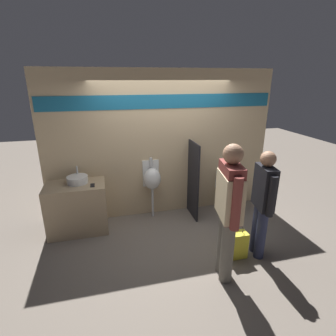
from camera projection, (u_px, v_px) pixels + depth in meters
The scene contains 11 objects.
ground_plane at pixel (170, 226), 4.74m from camera, with size 16.00×16.00×0.00m, color #70665B.
display_wall at pixel (162, 145), 4.85m from camera, with size 4.24×0.07×2.70m.
sink_counter at pixel (77, 208), 4.48m from camera, with size 0.98×0.61×0.86m.
sink_basin at pixel (77, 180), 4.39m from camera, with size 0.35×0.35×0.26m.
cell_phone at pixel (92, 185), 4.30m from camera, with size 0.07×0.14×0.01m.
divider_near_counter at pixel (193, 180), 4.89m from camera, with size 0.03×0.56×1.45m.
urinal_near_counter at pixel (152, 179), 4.84m from camera, with size 0.32×0.29×1.15m.
toilet at pixel (229, 196), 5.18m from camera, with size 0.39×0.55×0.92m.
person_in_vest at pixel (229, 205), 3.22m from camera, with size 0.31×0.63×1.83m.
person_with_lanyard at pixel (263, 200), 3.71m from camera, with size 0.25×0.56×1.61m.
shopping_bag at pixel (236, 245), 3.86m from camera, with size 0.32×0.18×0.54m.
Camera 1 is at (-1.05, -4.01, 2.54)m, focal length 28.00 mm.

